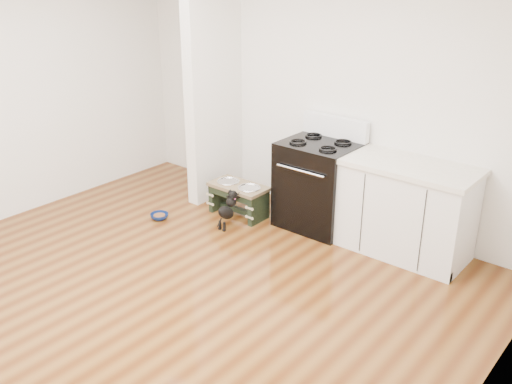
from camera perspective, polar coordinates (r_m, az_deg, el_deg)
name	(u,v)px	position (r m, az deg, el deg)	size (l,w,h in m)	color
ground	(148,303)	(4.93, -10.76, -10.89)	(5.00, 5.00, 0.00)	#4E260D
room_shell	(131,115)	(4.27, -12.35, 7.58)	(5.00, 5.00, 5.00)	silver
partition_wall	(213,83)	(6.56, -4.28, 10.79)	(0.15, 0.80, 2.70)	silver
oven_range	(319,183)	(6.00, 6.30, 0.88)	(0.76, 0.69, 1.14)	black
cabinet_run	(406,209)	(5.60, 14.77, -1.69)	(1.24, 0.64, 0.91)	silver
dog_feeder	(238,194)	(6.28, -1.77, -0.17)	(0.65, 0.35, 0.37)	black
puppy	(228,208)	(6.02, -2.82, -1.63)	(0.11, 0.34, 0.40)	black
floor_bowl	(159,216)	(6.36, -9.64, -2.41)	(0.24, 0.24, 0.06)	#0B1D52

